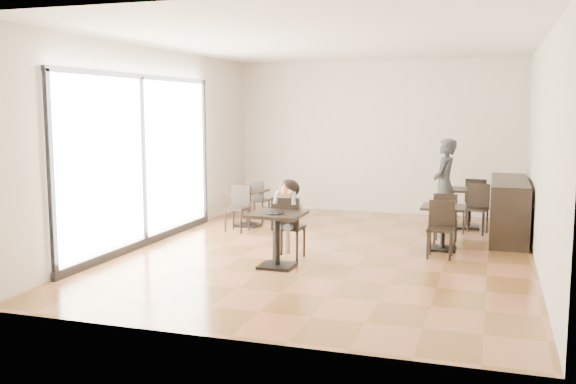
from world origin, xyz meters
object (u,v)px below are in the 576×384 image
at_px(chair_back_b, 476,209).
at_px(chair_mid_b, 440,230).
at_px(chair_back_a, 477,201).
at_px(child, 289,220).
at_px(cafe_table_back, 468,208).
at_px(child_chair, 289,228).
at_px(cafe_table_left, 248,208).
at_px(cafe_table_mid, 443,228).
at_px(chair_left_a, 258,201).
at_px(chair_left_b, 237,209).
at_px(child_table, 277,240).
at_px(adult_patron, 444,184).
at_px(chair_mid_a, 446,218).

bearing_deg(chair_back_b, chair_mid_b, -90.84).
xyz_separation_m(chair_back_a, chair_back_b, (0.00, -1.10, 0.00)).
relative_size(child, cafe_table_back, 1.61).
relative_size(child_chair, cafe_table_left, 1.36).
relative_size(child, cafe_table_mid, 1.68).
distance_m(chair_left_a, chair_left_b, 1.10).
xyz_separation_m(child_chair, chair_back_b, (2.56, 2.82, -0.03)).
relative_size(child_table, adult_patron, 0.46).
bearing_deg(child_table, chair_back_b, 52.76).
bearing_deg(child, chair_back_b, 47.74).
relative_size(chair_mid_a, chair_back_a, 0.96).
bearing_deg(child_chair, chair_back_b, -132.26).
bearing_deg(cafe_table_back, chair_left_a, -172.09).
bearing_deg(chair_mid_b, chair_left_a, 151.23).
distance_m(child, cafe_table_mid, 2.49).
height_order(child_table, chair_mid_b, chair_mid_b).
height_order(chair_left_a, chair_left_b, same).
xyz_separation_m(adult_patron, chair_back_b, (0.57, -0.25, -0.40)).
xyz_separation_m(adult_patron, cafe_table_left, (-3.53, -0.80, -0.49)).
relative_size(child, chair_left_b, 1.42).
xyz_separation_m(cafe_table_mid, chair_back_b, (0.44, 1.52, 0.09)).
bearing_deg(chair_mid_b, chair_left_b, 165.90).
bearing_deg(child_table, adult_patron, 61.16).
relative_size(child_chair, chair_back_b, 1.06).
bearing_deg(child_table, chair_mid_b, 31.50).
bearing_deg(cafe_table_mid, chair_back_b, 73.71).
bearing_deg(child_table, chair_back_a, 60.19).
xyz_separation_m(child_chair, chair_left_a, (-1.53, 2.82, -0.05)).
bearing_deg(cafe_table_back, chair_back_b, -75.00).
xyz_separation_m(child_table, cafe_table_left, (-1.53, 2.82, -0.04)).
relative_size(chair_left_a, chair_back_b, 0.94).
relative_size(child, chair_left_a, 1.42).
bearing_deg(cafe_table_mid, chair_mid_b, -90.00).
bearing_deg(adult_patron, chair_back_b, 77.51).
relative_size(adult_patron, chair_back_b, 1.90).
bearing_deg(child, chair_mid_a, 41.11).
distance_m(adult_patron, chair_left_b, 3.80).
bearing_deg(child_chair, child, -0.00).
height_order(child_table, chair_back_a, chair_back_a).
bearing_deg(adult_patron, chair_back_a, 157.54).
xyz_separation_m(chair_left_b, chair_back_a, (4.10, 2.20, 0.03)).
xyz_separation_m(chair_left_a, chair_left_b, (0.00, -1.10, 0.00)).
bearing_deg(chair_mid_b, cafe_table_back, 84.36).
bearing_deg(chair_mid_a, adult_patron, -83.42).
height_order(cafe_table_mid, chair_left_b, chair_left_b).
distance_m(chair_left_a, chair_back_b, 4.10).
relative_size(child_chair, chair_left_b, 1.13).
xyz_separation_m(cafe_table_back, chair_left_a, (-3.95, -0.55, 0.05)).
relative_size(cafe_table_mid, chair_back_b, 0.80).
relative_size(child_chair, child, 0.79).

